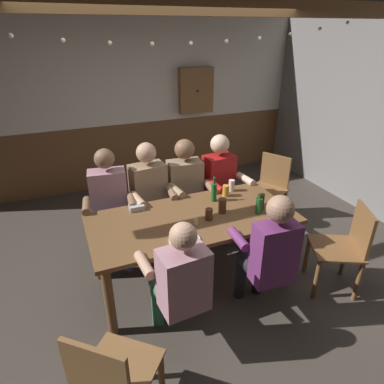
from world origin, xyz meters
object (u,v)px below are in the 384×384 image
at_px(person_2, 187,188).
at_px(condiment_caddy, 137,207).
at_px(bottle_0, 214,192).
at_px(pint_glass_5, 222,206).
at_px(person_1, 151,194).
at_px(pint_glass_1, 231,186).
at_px(chair_empty_far_end, 345,246).
at_px(chair_empty_near_left, 112,379).
at_px(person_5, 269,253).
at_px(person_4, 180,280).
at_px(bottle_1, 259,205).
at_px(table_candle, 196,220).
at_px(wall_dart_cabinet, 196,90).
at_px(dining_table, 193,225).
at_px(pint_glass_0, 261,201).
at_px(pint_glass_2, 226,191).
at_px(pint_glass_3, 209,214).
at_px(pint_glass_4, 273,217).
at_px(person_0, 110,203).
at_px(plate_0, 185,240).
at_px(chair_empty_near_right, 269,187).
at_px(person_3, 222,182).

relative_size(person_2, condiment_caddy, 8.92).
xyz_separation_m(bottle_0, pint_glass_5, (-0.03, -0.25, -0.03)).
xyz_separation_m(person_1, pint_glass_1, (0.82, -0.34, 0.10)).
height_order(chair_empty_far_end, bottle_0, bottle_0).
xyz_separation_m(chair_empty_near_left, pint_glass_5, (1.29, 1.12, 0.33)).
xyz_separation_m(person_5, pint_glass_5, (-0.10, 0.65, 0.13)).
distance_m(person_4, bottle_1, 1.14).
bearing_deg(table_candle, condiment_caddy, 132.21).
bearing_deg(pint_glass_5, wall_dart_cabinet, 72.38).
bearing_deg(dining_table, person_4, -119.80).
bearing_deg(pint_glass_0, pint_glass_2, 116.54).
height_order(pint_glass_3, pint_glass_4, pint_glass_4).
height_order(person_4, person_5, person_5).
xyz_separation_m(person_1, person_2, (0.42, -0.00, -0.00)).
relative_size(person_0, person_5, 1.02).
distance_m(dining_table, table_candle, 0.19).
relative_size(chair_empty_far_end, pint_glass_1, 6.92).
relative_size(chair_empty_near_left, pint_glass_2, 7.27).
relative_size(chair_empty_near_left, pint_glass_0, 5.63).
relative_size(plate_0, pint_glass_0, 1.70).
distance_m(chair_empty_near_right, chair_empty_near_left, 3.04).
relative_size(person_1, pint_glass_0, 8.09).
bearing_deg(person_1, person_2, 172.90).
bearing_deg(person_2, person_3, -175.00).
relative_size(chair_empty_far_end, wall_dart_cabinet, 1.26).
bearing_deg(pint_glass_2, pint_glass_0, -63.46).
relative_size(plate_0, pint_glass_2, 2.19).
xyz_separation_m(bottle_0, pint_glass_3, (-0.21, -0.32, -0.05)).
bearing_deg(dining_table, pint_glass_2, 29.07).
relative_size(dining_table, chair_empty_near_right, 2.20).
xyz_separation_m(person_2, bottle_0, (0.11, -0.47, 0.15)).
bearing_deg(chair_empty_near_right, condiment_caddy, 74.17).
bearing_deg(chair_empty_near_right, person_2, 64.27).
distance_m(person_4, pint_glass_2, 1.31).
bearing_deg(pint_glass_0, table_candle, -177.67).
relative_size(chair_empty_near_right, table_candle, 11.00).
xyz_separation_m(chair_empty_near_right, pint_glass_0, (-0.71, -0.84, 0.34)).
bearing_deg(person_3, person_2, -6.09).
bearing_deg(dining_table, pint_glass_3, -39.24).
height_order(person_5, pint_glass_5, person_5).
relative_size(dining_table, pint_glass_5, 13.35).
distance_m(pint_glass_0, pint_glass_3, 0.56).
bearing_deg(pint_glass_3, bottle_0, 57.32).
distance_m(person_3, chair_empty_near_left, 2.48).
xyz_separation_m(dining_table, wall_dart_cabinet, (1.10, 2.51, 0.81)).
distance_m(person_0, chair_empty_far_end, 2.38).
bearing_deg(plate_0, person_5, -29.55).
relative_size(dining_table, condiment_caddy, 13.82).
relative_size(bottle_1, pint_glass_1, 1.66).
relative_size(dining_table, person_3, 1.55).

